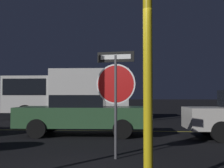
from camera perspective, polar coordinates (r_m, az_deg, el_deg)
The scene contains 6 objects.
road_center_stripe at distance 11.89m, azimuth -0.22°, elevation -8.55°, with size 42.86×0.12×0.01m, color gold.
stop_sign at distance 6.56m, azimuth 0.68°, elevation -0.03°, with size 0.83×0.17×2.25m.
yellow_pole_right at distance 4.24m, azimuth 6.59°, elevation -1.28°, with size 0.13×0.13×2.76m, color yellow.
passing_car_3 at distance 10.67m, azimuth -5.39°, elevation -5.52°, with size 4.47×2.21×1.35m.
delivery_truck at distance 18.11m, azimuth -8.34°, elevation -1.45°, with size 7.08×2.75×2.82m.
street_lamp at distance 17.41m, azimuth 7.01°, elevation 10.50°, with size 0.44×0.44×8.29m.
Camera 1 is at (1.07, -4.82, 1.31)m, focal length 50.00 mm.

